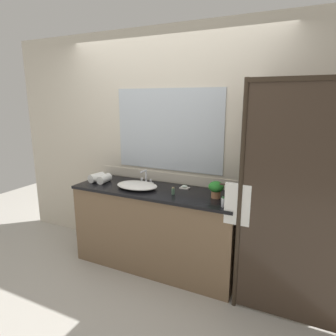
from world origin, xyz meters
TOP-DOWN VIEW (x-y plane):
  - ground_plane at (0.00, 0.00)m, footprint 8.00×8.00m
  - wall_back_with_mirror at (0.00, 0.34)m, footprint 4.40×0.06m
  - vanity_cabinet at (0.00, 0.01)m, footprint 1.80×0.58m
  - shower_enclosure at (1.27, -0.19)m, footprint 1.20×0.59m
  - sink_basin at (-0.20, -0.04)m, footprint 0.46×0.32m
  - faucet at (-0.20, 0.15)m, footprint 0.17×0.14m
  - potted_plant at (0.66, 0.02)m, footprint 0.15×0.15m
  - soap_dish at (0.27, 0.17)m, footprint 0.10×0.07m
  - amenity_bottle_shampoo at (0.79, -0.19)m, footprint 0.03×0.03m
  - amenity_bottle_conditioner at (0.24, -0.06)m, footprint 0.03×0.03m
  - amenity_bottle_body_wash at (0.56, 0.20)m, footprint 0.03×0.03m
  - rolled_towel_near_edge at (-0.76, -0.03)m, footprint 0.13×0.20m
  - rolled_towel_middle at (-0.65, -0.02)m, footprint 0.11×0.19m

SIDE VIEW (x-z plane):
  - ground_plane at x=0.00m, z-range 0.00..0.00m
  - vanity_cabinet at x=0.00m, z-range 0.00..0.90m
  - soap_dish at x=0.27m, z-range 0.90..0.93m
  - sink_basin at x=-0.20m, z-range 0.90..0.96m
  - amenity_bottle_conditioner at x=0.24m, z-range 0.90..0.97m
  - amenity_bottle_shampoo at x=0.79m, z-range 0.90..0.99m
  - rolled_towel_middle at x=-0.65m, z-range 0.90..0.99m
  - amenity_bottle_body_wash at x=0.56m, z-range 0.90..1.00m
  - rolled_towel_near_edge at x=-0.76m, z-range 0.90..1.00m
  - faucet at x=-0.20m, z-range 0.87..1.04m
  - potted_plant at x=0.66m, z-range 0.91..1.08m
  - shower_enclosure at x=1.27m, z-range 0.03..2.03m
  - wall_back_with_mirror at x=0.00m, z-range 0.00..2.60m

